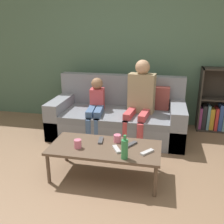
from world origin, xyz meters
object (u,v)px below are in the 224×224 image
cup_near (78,144)px  tv_remote_3 (117,149)px  coffee_table (105,149)px  person_adult (140,96)px  couch (118,117)px  person_child (96,105)px  cup_far (117,138)px  tv_remote_0 (101,140)px  bookshelf (217,108)px  tv_remote_2 (147,152)px  bottle (125,149)px  tv_remote_1 (131,144)px

cup_near → tv_remote_3: (0.43, 0.03, -0.04)m
coffee_table → person_adult: person_adult is taller
couch → person_adult: person_adult is taller
person_child → cup_far: size_ratio=10.22×
coffee_table → cup_near: size_ratio=12.86×
person_adult → tv_remote_0: size_ratio=6.83×
coffee_table → person_child: 1.14m
person_adult → person_child: 0.69m
bookshelf → person_adult: bearing=-153.2°
tv_remote_0 → tv_remote_2: bearing=-26.3°
person_adult → bottle: person_adult is taller
tv_remote_3 → tv_remote_2: bearing=-28.6°
bookshelf → tv_remote_1: size_ratio=6.09×
cup_near → bottle: bottle is taller
tv_remote_0 → tv_remote_2: same height
person_adult → tv_remote_1: person_adult is taller
coffee_table → tv_remote_3: (0.14, -0.06, 0.04)m
tv_remote_3 → couch: bearing=71.3°
person_adult → cup_near: bearing=-107.1°
bookshelf → cup_near: size_ratio=10.82×
coffee_table → tv_remote_2: (0.47, -0.06, 0.04)m
bookshelf → cup_near: bearing=-133.9°
person_adult → person_child: (-0.66, -0.07, -0.17)m
bookshelf → person_child: size_ratio=1.15×
person_child → tv_remote_3: (0.54, -1.12, -0.12)m
cup_far → tv_remote_1: cup_far is taller
bottle → bookshelf: bearing=58.0°
coffee_table → cup_far: size_ratio=13.93×
bookshelf → cup_far: size_ratio=11.72×
cup_near → tv_remote_3: size_ratio=0.56×
couch → person_child: size_ratio=2.25×
person_adult → cup_far: bearing=-91.8°
cup_far → bottle: size_ratio=0.35×
couch → bottle: bearing=-77.1°
coffee_table → tv_remote_3: 0.16m
person_child → tv_remote_1: bearing=-61.7°
bookshelf → coffee_table: 2.28m
tv_remote_3 → person_adult: bearing=55.4°
tv_remote_1 → cup_near: bearing=-130.4°
cup_near → bottle: 0.56m
couch → tv_remote_3: couch is taller
person_adult → cup_near: 1.36m
cup_far → tv_remote_0: (-0.19, -0.02, -0.03)m
couch → tv_remote_2: couch is taller
person_adult → cup_near: person_adult is taller
coffee_table → tv_remote_3: bearing=-21.1°
tv_remote_0 → bookshelf: bearing=38.1°
person_adult → tv_remote_3: size_ratio=6.93×
coffee_table → tv_remote_1: bearing=18.9°
coffee_table → bottle: bottle is taller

